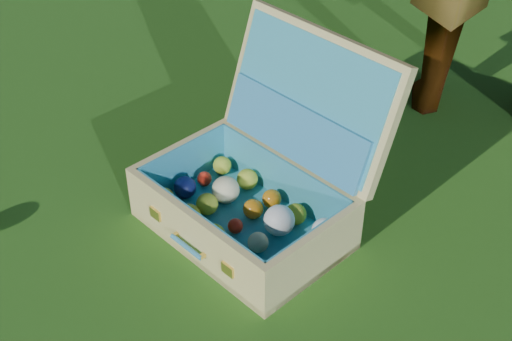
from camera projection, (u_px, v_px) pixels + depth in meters
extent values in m
plane|color=#215114|center=(263.00, 290.00, 1.70)|extent=(60.00, 60.00, 0.00)
cube|color=#DEC977|center=(243.00, 228.00, 1.87)|extent=(0.58, 0.46, 0.02)
cube|color=#DEC977|center=(194.00, 238.00, 1.74)|extent=(0.50, 0.15, 0.15)
cube|color=#DEC977|center=(286.00, 181.00, 1.91)|extent=(0.50, 0.15, 0.15)
cube|color=#DEC977|center=(181.00, 166.00, 1.97)|extent=(0.10, 0.30, 0.15)
cube|color=#DEC977|center=(314.00, 257.00, 1.68)|extent=(0.10, 0.30, 0.15)
cube|color=teal|center=(243.00, 224.00, 1.86)|extent=(0.54, 0.42, 0.01)
cube|color=teal|center=(197.00, 233.00, 1.74)|extent=(0.46, 0.13, 0.14)
cube|color=teal|center=(283.00, 180.00, 1.90)|extent=(0.46, 0.13, 0.14)
cube|color=teal|center=(184.00, 166.00, 1.95)|extent=(0.08, 0.30, 0.14)
cube|color=teal|center=(310.00, 252.00, 1.69)|extent=(0.08, 0.30, 0.14)
cube|color=#DEC977|center=(311.00, 96.00, 1.82)|extent=(0.53, 0.27, 0.33)
cube|color=teal|center=(306.00, 96.00, 1.80)|extent=(0.49, 0.23, 0.29)
cube|color=teal|center=(294.00, 131.00, 1.84)|extent=(0.46, 0.18, 0.14)
cube|color=#F2C659|center=(155.00, 214.00, 1.81)|extent=(0.04, 0.02, 0.03)
cube|color=#F2C659|center=(228.00, 270.00, 1.65)|extent=(0.04, 0.02, 0.03)
cylinder|color=teal|center=(186.00, 247.00, 1.73)|extent=(0.11, 0.04, 0.01)
cube|color=#F2C659|center=(175.00, 235.00, 1.76)|extent=(0.01, 0.02, 0.01)
cube|color=#F2C659|center=(202.00, 256.00, 1.71)|extent=(0.01, 0.02, 0.01)
sphere|color=#B09917|center=(164.00, 199.00, 1.89)|extent=(0.06, 0.06, 0.06)
sphere|color=#B09917|center=(189.00, 216.00, 1.83)|extent=(0.06, 0.06, 0.06)
sphere|color=gold|center=(214.00, 235.00, 1.78)|extent=(0.06, 0.06, 0.06)
sphere|color=white|center=(237.00, 253.00, 1.74)|extent=(0.05, 0.05, 0.05)
sphere|color=gold|center=(268.00, 276.00, 1.67)|extent=(0.05, 0.05, 0.05)
sphere|color=#0E1547|center=(185.00, 187.00, 1.93)|extent=(0.06, 0.06, 0.06)
sphere|color=gold|center=(207.00, 204.00, 1.88)|extent=(0.06, 0.06, 0.06)
sphere|color=red|center=(235.00, 226.00, 1.82)|extent=(0.04, 0.04, 0.04)
sphere|color=beige|center=(258.00, 242.00, 1.76)|extent=(0.05, 0.05, 0.05)
sphere|color=#0E1547|center=(288.00, 259.00, 1.72)|extent=(0.05, 0.05, 0.05)
sphere|color=red|center=(204.00, 179.00, 1.98)|extent=(0.04, 0.04, 0.04)
sphere|color=beige|center=(226.00, 190.00, 1.91)|extent=(0.08, 0.08, 0.08)
sphere|color=orange|center=(253.00, 209.00, 1.86)|extent=(0.05, 0.05, 0.05)
sphere|color=white|center=(279.00, 220.00, 1.81)|extent=(0.08, 0.08, 0.08)
sphere|color=orange|center=(307.00, 245.00, 1.76)|extent=(0.05, 0.05, 0.05)
sphere|color=gold|center=(222.00, 165.00, 2.02)|extent=(0.05, 0.05, 0.05)
sphere|color=gold|center=(247.00, 179.00, 1.96)|extent=(0.06, 0.06, 0.06)
sphere|color=orange|center=(272.00, 199.00, 1.90)|extent=(0.05, 0.05, 0.05)
sphere|color=gold|center=(296.00, 214.00, 1.85)|extent=(0.06, 0.06, 0.06)
sphere|color=white|center=(325.00, 231.00, 1.79)|extent=(0.07, 0.07, 0.07)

